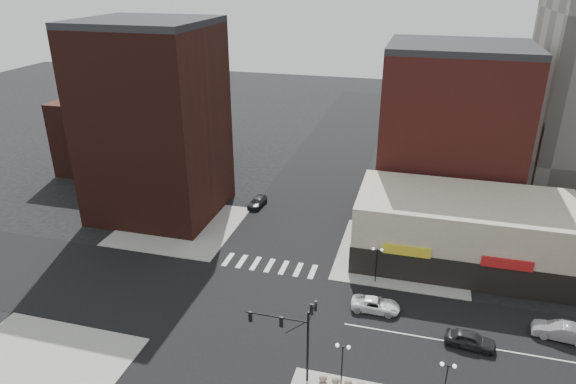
% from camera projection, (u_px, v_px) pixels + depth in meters
% --- Properties ---
extents(ground, '(240.00, 240.00, 0.00)m').
position_uv_depth(ground, '(247.00, 307.00, 51.80)').
color(ground, black).
rests_on(ground, ground).
extents(road_ew, '(200.00, 14.00, 0.02)m').
position_uv_depth(road_ew, '(247.00, 307.00, 51.80)').
color(road_ew, black).
rests_on(road_ew, ground).
extents(road_ns, '(14.00, 200.00, 0.02)m').
position_uv_depth(road_ns, '(247.00, 307.00, 51.80)').
color(road_ns, black).
rests_on(road_ns, ground).
extents(sidewalk_nw, '(15.00, 15.00, 0.12)m').
position_uv_depth(sidewalk_nw, '(180.00, 226.00, 68.07)').
color(sidewalk_nw, gray).
rests_on(sidewalk_nw, ground).
extents(sidewalk_ne, '(15.00, 15.00, 0.12)m').
position_uv_depth(sidewalk_ne, '(402.00, 255.00, 61.11)').
color(sidewalk_ne, gray).
rests_on(sidewalk_ne, ground).
extents(sidewalk_sw, '(15.00, 15.00, 0.12)m').
position_uv_depth(sidewalk_sw, '(23.00, 382.00, 42.45)').
color(sidewalk_sw, gray).
rests_on(sidewalk_sw, ground).
extents(building_nw, '(16.00, 15.00, 25.00)m').
position_uv_depth(building_nw, '(154.00, 124.00, 67.68)').
color(building_nw, '#371611').
rests_on(building_nw, ground).
extents(building_nw_low, '(20.00, 18.00, 12.00)m').
position_uv_depth(building_nw_low, '(134.00, 131.00, 87.10)').
color(building_nw_low, '#371611').
rests_on(building_nw_low, ground).
extents(building_ne_midrise, '(18.00, 15.00, 22.00)m').
position_uv_depth(building_ne_midrise, '(451.00, 134.00, 68.88)').
color(building_ne_midrise, maroon).
rests_on(building_ne_midrise, ground).
extents(building_ne_row, '(24.20, 12.20, 8.00)m').
position_uv_depth(building_ne_row, '(463.00, 236.00, 58.69)').
color(building_ne_row, '#C1B899').
rests_on(building_ne_row, ground).
extents(traffic_signal, '(5.59, 3.09, 7.77)m').
position_uv_depth(traffic_signal, '(297.00, 328.00, 41.15)').
color(traffic_signal, black).
rests_on(traffic_signal, ground).
extents(street_lamp_se_a, '(1.22, 0.32, 4.16)m').
position_uv_depth(street_lamp_se_a, '(343.00, 354.00, 40.77)').
color(street_lamp_se_a, black).
rests_on(street_lamp_se_a, sidewalk_se).
extents(street_lamp_se_b, '(1.22, 0.32, 4.16)m').
position_uv_depth(street_lamp_se_b, '(447.00, 374.00, 38.85)').
color(street_lamp_se_b, black).
rests_on(street_lamp_se_b, sidewalk_se).
extents(street_lamp_ne, '(1.22, 0.32, 4.16)m').
position_uv_depth(street_lamp_ne, '(377.00, 256.00, 54.67)').
color(street_lamp_ne, black).
rests_on(street_lamp_ne, sidewalk_ne).
extents(white_suv, '(4.84, 2.28, 1.34)m').
position_uv_depth(white_suv, '(376.00, 305.00, 51.14)').
color(white_suv, white).
rests_on(white_suv, ground).
extents(dark_sedan_east, '(4.61, 2.26, 1.52)m').
position_uv_depth(dark_sedan_east, '(470.00, 340.00, 46.20)').
color(dark_sedan_east, black).
rests_on(dark_sedan_east, ground).
extents(silver_sedan, '(5.09, 2.26, 1.62)m').
position_uv_depth(silver_sedan, '(561.00, 331.00, 47.19)').
color(silver_sedan, '#99999E').
rests_on(silver_sedan, ground).
extents(dark_sedan_north, '(2.14, 4.46, 1.25)m').
position_uv_depth(dark_sedan_north, '(257.00, 202.00, 73.51)').
color(dark_sedan_north, black).
rests_on(dark_sedan_north, ground).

